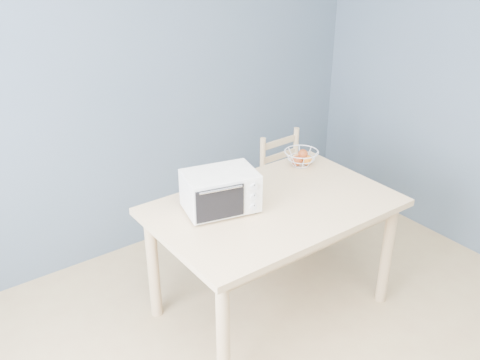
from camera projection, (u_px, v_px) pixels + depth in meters
room at (389, 218)px, 1.87m from camera, size 4.01×4.51×2.61m
dining_table at (273, 219)px, 3.14m from camera, size 1.40×0.90×0.75m
toaster_oven at (218, 191)px, 2.97m from camera, size 0.45×0.36×0.24m
fruit_basket at (301, 157)px, 3.54m from camera, size 0.27×0.27×0.12m
dining_chair at (290, 190)px, 3.99m from camera, size 0.40×0.40×0.82m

